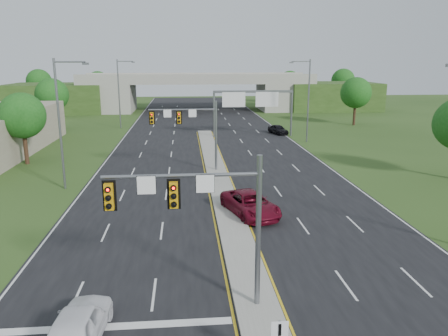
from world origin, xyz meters
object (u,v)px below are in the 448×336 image
object	(u,v)px
car_far_a	(250,204)
car_far_c	(278,129)
car_white	(78,325)
sign_gantry	(252,101)
overpass	(198,94)
signal_mast_near	(206,209)
signal_mast_far	(193,125)

from	to	relation	value
car_far_a	car_far_c	world-z (taller)	car_far_a
car_white	car_far_a	world-z (taller)	car_far_a
car_white	car_far_c	xyz separation A→B (m)	(18.37, 48.85, -0.10)
sign_gantry	overpass	distance (m)	35.75
signal_mast_near	signal_mast_far	bearing A→B (deg)	90.00
signal_mast_far	sign_gantry	bearing A→B (deg)	65.89
signal_mast_near	car_white	world-z (taller)	signal_mast_near
car_white	car_far_a	xyz separation A→B (m)	(8.87, 13.96, 0.01)
car_far_c	car_white	bearing A→B (deg)	-128.22
car_white	car_far_c	size ratio (longest dim) A/B	1.15
signal_mast_far	car_far_a	world-z (taller)	signal_mast_far
car_far_c	overpass	bearing A→B (deg)	90.74
signal_mast_far	car_white	world-z (taller)	signal_mast_far
signal_mast_near	overpass	distance (m)	80.11
overpass	car_white	bearing A→B (deg)	-95.13
car_white	signal_mast_far	bearing A→B (deg)	-96.67
signal_mast_near	car_far_a	xyz separation A→B (m)	(3.76, 12.04, -3.89)
signal_mast_far	overpass	distance (m)	55.13
car_far_a	overpass	bearing A→B (deg)	74.51
car_far_a	car_white	bearing A→B (deg)	-139.17
sign_gantry	car_white	bearing A→B (deg)	-106.67
sign_gantry	overpass	size ratio (longest dim) A/B	0.14
signal_mast_far	overpass	size ratio (longest dim) A/B	0.09
signal_mast_near	sign_gantry	xyz separation A→B (m)	(8.95, 44.99, 0.51)
sign_gantry	car_white	xyz separation A→B (m)	(-14.05, -46.92, -4.41)
sign_gantry	car_far_c	bearing A→B (deg)	24.09
sign_gantry	car_far_c	distance (m)	6.54
signal_mast_near	car_white	xyz separation A→B (m)	(-5.10, -1.93, -3.90)
signal_mast_far	car_far_c	xyz separation A→B (m)	(13.26, 21.92, -4.01)
signal_mast_near	overpass	xyz separation A→B (m)	(2.26, 80.07, -1.17)
sign_gantry	car_far_a	bearing A→B (deg)	-98.94
overpass	signal_mast_near	bearing A→B (deg)	-91.62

